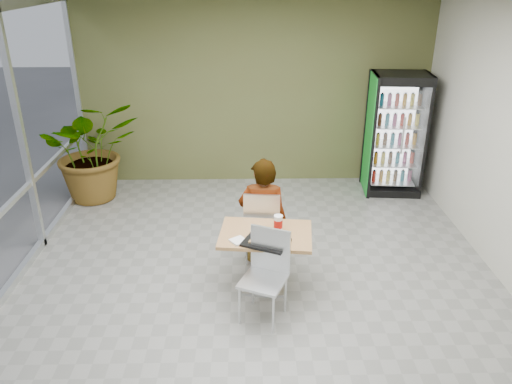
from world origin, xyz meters
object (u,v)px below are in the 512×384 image
dining_table (266,249)px  chair_far (262,221)px  soda_cup (278,223)px  beverage_fridge (396,135)px  chair_near (267,267)px  seated_woman (263,222)px  cafeteria_tray (266,242)px  potted_plant (92,150)px

dining_table → chair_far: bearing=92.2°
soda_cup → beverage_fridge: beverage_fridge is taller
chair_near → seated_woman: bearing=113.8°
cafeteria_tray → soda_cup: bearing=63.8°
dining_table → seated_woman: (-0.01, 0.63, 0.03)m
dining_table → beverage_fridge: beverage_fridge is taller
seated_woman → beverage_fridge: bearing=-129.7°
beverage_fridge → potted_plant: 5.02m
seated_woman → chair_far: bearing=84.8°
seated_woman → soda_cup: bearing=112.0°
chair_far → seated_woman: seated_woman is taller
beverage_fridge → potted_plant: beverage_fridge is taller
beverage_fridge → seated_woman: bearing=-131.0°
dining_table → cafeteria_tray: size_ratio=2.32×
dining_table → potted_plant: 3.84m
soda_cup → potted_plant: 3.89m
chair_far → potted_plant: size_ratio=0.61×
dining_table → cafeteria_tray: bearing=-91.7°
chair_far → cafeteria_tray: (0.01, -0.82, 0.17)m
chair_far → chair_near: size_ratio=1.00×
dining_table → seated_woman: 0.63m
soda_cup → beverage_fridge: (2.13, 2.79, 0.17)m
beverage_fridge → potted_plant: bearing=-173.2°
chair_far → soda_cup: chair_far is taller
potted_plant → chair_far: bearing=-37.9°
chair_near → dining_table: bearing=112.8°
dining_table → chair_far: (-0.02, 0.57, 0.06)m
cafeteria_tray → dining_table: bearing=88.3°
seated_woman → beverage_fridge: 3.23m
dining_table → chair_near: chair_near is taller
dining_table → potted_plant: (-2.73, 2.68, 0.30)m
chair_far → dining_table: bearing=98.2°
cafeteria_tray → chair_far: bearing=91.1°
chair_near → soda_cup: 0.62m
seated_woman → potted_plant: size_ratio=1.03×
soda_cup → beverage_fridge: bearing=52.6°
beverage_fridge → potted_plant: (-5.01, -0.18, -0.17)m
cafeteria_tray → seated_woman: bearing=90.2°
chair_near → cafeteria_tray: bearing=113.9°
chair_far → beverage_fridge: bearing=-129.1°
chair_near → cafeteria_tray: chair_near is taller
chair_far → beverage_fridge: beverage_fridge is taller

